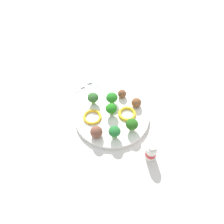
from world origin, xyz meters
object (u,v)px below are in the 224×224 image
object	(u,v)px
broccoli_floret_mid_left	(115,132)
meatball_center	(136,103)
plate	(112,117)
knife	(78,77)
broccoli_floret_far_rim	(132,124)
broccoli_floret_front_left	(112,98)
meatball_far_rim	(122,94)
napkin	(82,76)
yogurt_bottle	(151,152)
pepper_ring_mid_right	(127,114)
meatball_mid_right	(96,132)
pepper_ring_back_right	(92,117)
fork	(86,75)
broccoli_floret_back_right	(111,109)
broccoli_floret_near_rim	(93,98)

from	to	relation	value
broccoli_floret_mid_left	meatball_center	xyz separation A→B (m)	(-0.10, 0.13, -0.01)
plate	knife	bearing A→B (deg)	-167.87
broccoli_floret_far_rim	broccoli_floret_front_left	distance (m)	0.15
meatball_far_rim	napkin	world-z (taller)	meatball_far_rim
yogurt_bottle	knife	bearing A→B (deg)	-166.35
broccoli_floret_front_left	pepper_ring_mid_right	world-z (taller)	broccoli_floret_front_left
napkin	meatball_center	bearing A→B (deg)	29.03
broccoli_floret_front_left	yogurt_bottle	bearing A→B (deg)	7.22
plate	meatball_mid_right	bearing A→B (deg)	-53.28
pepper_ring_back_right	yogurt_bottle	xyz separation A→B (m)	(0.22, 0.13, 0.01)
broccoli_floret_far_rim	knife	bearing A→B (deg)	-164.26
broccoli_floret_front_left	fork	distance (m)	0.20
plate	meatball_center	xyz separation A→B (m)	(-0.01, 0.10, 0.03)
broccoli_floret_back_right	knife	xyz separation A→B (m)	(-0.25, -0.05, -0.04)
fork	meatball_mid_right	bearing A→B (deg)	-11.63
plate	broccoli_floret_front_left	bearing A→B (deg)	158.61
fork	knife	bearing A→B (deg)	-91.63
broccoli_floret_far_rim	fork	world-z (taller)	broccoli_floret_far_rim
broccoli_floret_near_rim	broccoli_floret_back_right	bearing A→B (deg)	28.21
plate	meatball_mid_right	xyz separation A→B (m)	(0.06, -0.08, 0.03)
plate	broccoli_floret_front_left	size ratio (longest dim) A/B	6.02
meatball_center	broccoli_floret_back_right	bearing A→B (deg)	-89.29
broccoli_floret_far_rim	broccoli_floret_near_rim	bearing A→B (deg)	-153.57
broccoli_floret_near_rim	yogurt_bottle	bearing A→B (deg)	19.14
broccoli_floret_front_left	pepper_ring_back_right	xyz separation A→B (m)	(0.04, -0.10, -0.02)
pepper_ring_mid_right	broccoli_floret_near_rim	bearing A→B (deg)	-136.75
broccoli_floret_mid_left	napkin	size ratio (longest dim) A/B	0.28
meatball_center	napkin	xyz separation A→B (m)	(-0.25, -0.14, -0.03)
plate	napkin	xyz separation A→B (m)	(-0.26, -0.04, -0.01)
broccoli_floret_front_left	pepper_ring_back_right	distance (m)	0.11
plate	pepper_ring_back_right	distance (m)	0.08
broccoli_floret_front_left	broccoli_floret_back_right	bearing A→B (deg)	-25.62
meatball_far_rim	meatball_mid_right	size ratio (longest dim) A/B	0.76
meatball_mid_right	broccoli_floret_front_left	bearing A→B (deg)	138.66
broccoli_floret_far_rim	meatball_center	xyz separation A→B (m)	(-0.09, 0.06, -0.01)
fork	broccoli_floret_far_rim	bearing A→B (deg)	10.02
fork	yogurt_bottle	xyz separation A→B (m)	(0.46, 0.08, 0.02)
broccoli_floret_back_right	meatball_mid_right	bearing A→B (deg)	-49.66
pepper_ring_back_right	yogurt_bottle	size ratio (longest dim) A/B	0.98
broccoli_floret_near_rim	broccoli_floret_front_left	bearing A→B (deg)	68.55
meatball_far_rim	broccoli_floret_front_left	bearing A→B (deg)	-74.11
pepper_ring_mid_right	napkin	world-z (taller)	pepper_ring_mid_right
broccoli_floret_near_rim	meatball_mid_right	distance (m)	0.15
knife	broccoli_floret_front_left	bearing A→B (deg)	21.72
meatball_far_rim	broccoli_floret_mid_left	bearing A→B (deg)	-31.32
meatball_far_rim	pepper_ring_back_right	world-z (taller)	meatball_far_rim
broccoli_floret_back_right	knife	world-z (taller)	broccoli_floret_back_right
broccoli_floret_back_right	meatball_far_rim	bearing A→B (deg)	131.71
meatball_mid_right	napkin	xyz separation A→B (m)	(-0.32, 0.05, -0.04)
broccoli_floret_mid_left	broccoli_floret_back_right	xyz separation A→B (m)	(-0.10, 0.03, 0.00)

